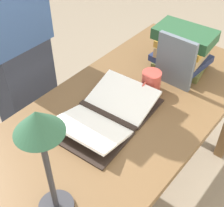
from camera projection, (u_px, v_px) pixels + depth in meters
The scene contains 8 objects.
ground_plane at pixel (116, 205), 1.82m from camera, with size 12.00×12.00×0.00m, color gray.
reading_desk at pixel (117, 131), 1.40m from camera, with size 1.60×0.70×0.73m.
open_book at pixel (107, 114), 1.31m from camera, with size 0.49×0.33×0.07m.
book_stack_tall at pixel (182, 49), 1.53m from camera, with size 0.23×0.29×0.22m.
book_standing_upright at pixel (175, 62), 1.42m from camera, with size 0.02×0.19×0.25m.
reading_lamp at pixel (42, 141), 0.80m from camera, with size 0.13×0.13×0.43m.
coffee_mug at pixel (151, 82), 1.43m from camera, with size 0.12×0.09×0.10m.
person_reader at pixel (14, 39), 1.58m from camera, with size 0.36×0.21×1.72m.
Camera 1 is at (0.75, 0.60, 1.66)m, focal length 50.00 mm.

